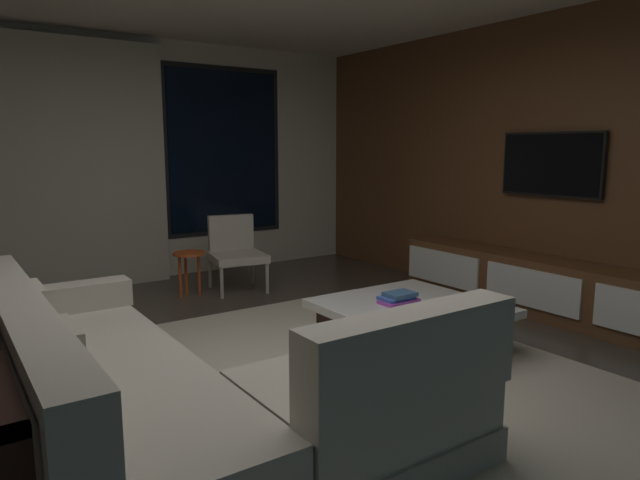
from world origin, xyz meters
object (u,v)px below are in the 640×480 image
at_px(side_stool, 189,260).
at_px(mounted_tv, 551,164).
at_px(book_stack_on_coffee_table, 398,298).
at_px(accent_chair_near_window, 235,249).
at_px(coffee_table, 410,327).
at_px(sectional_couch, 170,396).
at_px(media_console, 551,290).

height_order(side_stool, mounted_tv, mounted_tv).
relative_size(book_stack_on_coffee_table, side_stool, 0.64).
xyz_separation_m(accent_chair_near_window, side_stool, (-0.53, -0.02, -0.06)).
relative_size(coffee_table, book_stack_on_coffee_table, 3.93).
bearing_deg(side_stool, mounted_tv, -42.17).
bearing_deg(coffee_table, mounted_tv, 3.63).
bearing_deg(book_stack_on_coffee_table, accent_chair_near_window, 94.09).
xyz_separation_m(sectional_couch, side_stool, (1.21, 2.79, 0.08)).
distance_m(sectional_couch, mounted_tv, 3.94).
xyz_separation_m(sectional_couch, mounted_tv, (3.76, 0.47, 1.06)).
distance_m(coffee_table, book_stack_on_coffee_table, 0.23).
height_order(accent_chair_near_window, mounted_tv, mounted_tv).
bearing_deg(mounted_tv, book_stack_on_coffee_table, -178.94).
height_order(sectional_couch, accent_chair_near_window, sectional_couch).
bearing_deg(coffee_table, media_console, -2.95).
bearing_deg(accent_chair_near_window, side_stool, -177.33).
relative_size(coffee_table, accent_chair_near_window, 1.49).
distance_m(media_console, mounted_tv, 1.13).
height_order(book_stack_on_coffee_table, accent_chair_near_window, accent_chair_near_window).
height_order(coffee_table, book_stack_on_coffee_table, book_stack_on_coffee_table).
height_order(book_stack_on_coffee_table, mounted_tv, mounted_tv).
bearing_deg(coffee_table, book_stack_on_coffee_table, 121.22).
xyz_separation_m(book_stack_on_coffee_table, media_console, (1.67, -0.16, -0.14)).
bearing_deg(book_stack_on_coffee_table, sectional_couch, -167.02).
distance_m(side_stool, mounted_tv, 3.58).
distance_m(book_stack_on_coffee_table, accent_chair_near_window, 2.38).
relative_size(side_stool, media_console, 0.15).
relative_size(coffee_table, media_console, 0.37).
bearing_deg(sectional_couch, media_console, 4.41).
relative_size(sectional_couch, side_stool, 5.43).
bearing_deg(book_stack_on_coffee_table, side_stool, 106.63).
height_order(accent_chair_near_window, side_stool, accent_chair_near_window).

